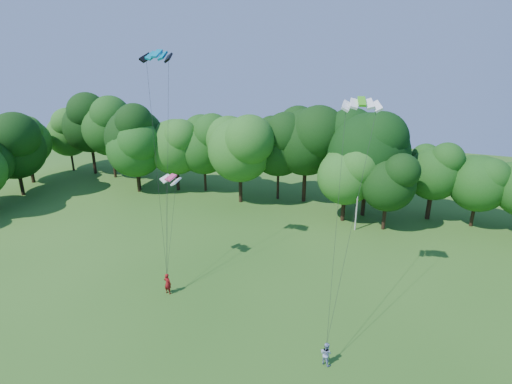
% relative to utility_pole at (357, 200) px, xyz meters
% --- Properties ---
extents(utility_pole, '(1.34, 0.66, 7.14)m').
position_rel_utility_pole_xyz_m(utility_pole, '(0.00, 0.00, 0.00)').
color(utility_pole, '#B4B4AB').
rests_on(utility_pole, ground).
extents(kite_flyer_left, '(0.73, 0.50, 1.93)m').
position_rel_utility_pole_xyz_m(kite_flyer_left, '(-12.63, -19.72, -2.74)').
color(kite_flyer_left, maroon).
rests_on(kite_flyer_left, ground).
extents(kite_flyer_right, '(0.98, 0.87, 1.67)m').
position_rel_utility_pole_xyz_m(kite_flyer_right, '(1.94, -22.58, -2.87)').
color(kite_flyer_right, '#98A8D3').
rests_on(kite_flyer_right, ground).
extents(kite_teal, '(2.70, 1.32, 0.69)m').
position_rel_utility_pole_xyz_m(kite_teal, '(-14.83, -15.71, 16.00)').
color(kite_teal, '#057FA5').
rests_on(kite_teal, ground).
extents(kite_green, '(2.96, 1.91, 0.66)m').
position_rel_utility_pole_xyz_m(kite_green, '(1.65, -14.28, 12.74)').
color(kite_green, green).
rests_on(kite_green, ground).
extents(kite_pink, '(2.18, 1.45, 0.48)m').
position_rel_utility_pole_xyz_m(kite_pink, '(-14.30, -15.79, 5.52)').
color(kite_pink, '#DA3C72').
rests_on(kite_pink, ground).
extents(tree_back_west, '(8.89, 8.89, 12.93)m').
position_rel_utility_pole_xyz_m(tree_back_west, '(-32.44, 1.33, 4.37)').
color(tree_back_west, '#312013').
rests_on(tree_back_west, ground).
extents(tree_back_center, '(11.01, 11.01, 16.01)m').
position_rel_utility_pole_xyz_m(tree_back_center, '(0.10, 5.03, 6.30)').
color(tree_back_center, black).
rests_on(tree_back_center, ground).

